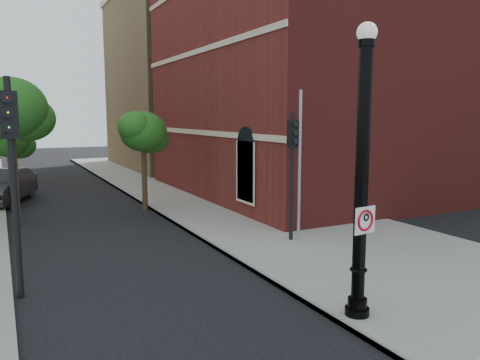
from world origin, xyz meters
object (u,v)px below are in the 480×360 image
lamppost (361,189)px  traffic_signal_left (11,151)px  traffic_signal_right (292,155)px  parked_car (3,187)px  no_parking_sign (365,220)px

lamppost → traffic_signal_left: bearing=143.7°
lamppost → traffic_signal_left: (-6.34, 4.66, 0.67)m
lamppost → traffic_signal_right: (2.13, 5.78, 0.17)m
lamppost → parked_car: (-6.55, 18.41, -2.00)m
no_parking_sign → parked_car: (-6.54, 18.57, -1.37)m
parked_car → traffic_signal_right: size_ratio=1.15×
no_parking_sign → parked_car: size_ratio=0.11×
no_parking_sign → traffic_signal_right: (2.15, 5.94, 0.80)m
no_parking_sign → traffic_signal_right: traffic_signal_right is taller
lamppost → no_parking_sign: (-0.01, -0.16, -0.63)m
traffic_signal_right → traffic_signal_left: bearing=-172.8°
traffic_signal_left → no_parking_sign: bearing=-51.8°
lamppost → traffic_signal_right: 6.16m
no_parking_sign → parked_car: no_parking_sign is taller
traffic_signal_left → traffic_signal_right: 8.57m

